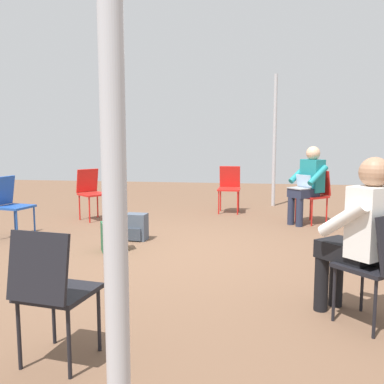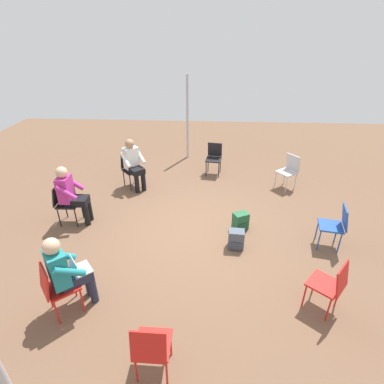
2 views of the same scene
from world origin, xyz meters
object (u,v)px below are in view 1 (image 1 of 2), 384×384
Objects in this scene: person_with_laptop at (308,181)px; person_in_white at (360,230)px; chair_east at (229,186)px; chair_southwest at (379,261)px; chair_southeast at (315,192)px; chair_northeast at (91,190)px; backpack_by_empty_chair at (136,228)px; chair_north at (10,202)px; backpack_near_laptop_user at (113,238)px; chair_west at (52,287)px.

person_with_laptop is 3.68m from person_in_white.
person_in_white reaches higher than chair_east.
chair_southeast is at bearing 47.44° from chair_southwest.
chair_northeast is 5.15m from chair_southwest.
chair_southeast is 1.00× the size of chair_northeast.
chair_northeast is 1.00× the size of chair_east.
chair_northeast reaches higher than backpack_by_empty_chair.
chair_north is 3.78m from chair_east.
chair_north is at bearing 71.14° from chair_southeast.
chair_southeast reaches higher than backpack_near_laptop_user.
chair_southeast is at bearing 45.74° from person_in_white.
person_with_laptop is (-0.11, 0.13, 0.20)m from chair_southeast.
chair_north is 2.36× the size of backpack_by_empty_chair.
chair_southeast and chair_west have the same top height.
person_with_laptop is (3.81, 0.06, 0.20)m from chair_southwest.
chair_southeast is at bearing -58.12° from backpack_by_empty_chair.
chair_west is at bearing 115.14° from chair_southeast.
chair_southeast is 5.22m from chair_west.
backpack_near_laptop_user is (-2.16, 2.66, -0.34)m from chair_southeast.
person_with_laptop is 3.44× the size of backpack_by_empty_chair.
person_with_laptop is 1.00× the size of person_in_white.
chair_southwest is at bearing 140.28° from person_with_laptop.
chair_southeast is 1.00× the size of chair_east.
chair_southeast is at bearing 74.45° from chair_west.
chair_west is at bearing -168.80° from backpack_near_laptop_user.
chair_northeast is at bearing 93.21° from person_in_white.
person_in_white is at bearing 138.59° from person_with_laptop.
chair_northeast is 0.69× the size of person_with_laptop.
chair_north is 4.75m from chair_southwest.
chair_west is (-4.76, 2.14, 0.00)m from chair_southeast.
chair_north is at bearing 133.48° from chair_west.
chair_northeast is 3.57m from person_with_laptop.
person_with_laptop is (1.59, -4.14, 0.20)m from chair_north.
chair_east is (0.79, 1.43, 0.00)m from chair_southeast.
chair_west and chair_north have the same top height.
backpack_by_empty_chair is (2.35, 2.46, -0.34)m from chair_southwest.
chair_west is at bearing 164.63° from person_in_white.
chair_east reaches higher than backpack_near_laptop_user.
chair_east is 1.00× the size of chair_southwest.
person_with_laptop is at bearing 49.36° from chair_southwest.
chair_east is (2.49, -2.84, 0.00)m from chair_north.
chair_east and chair_southwest have the same top height.
chair_northeast reaches higher than backpack_near_laptop_user.
chair_east is (5.55, -0.71, 0.00)m from chair_west.
chair_southwest reaches higher than backpack_near_laptop_user.
chair_north is 0.69× the size of person_with_laptop.
person_with_laptop is 3.44× the size of backpack_near_laptop_user.
person_with_laptop and person_in_white have the same top height.
chair_east is at bearing 63.69° from person_in_white.
chair_northeast is at bearing 41.33° from backpack_by_empty_chair.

